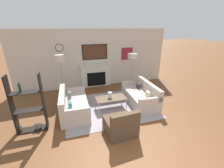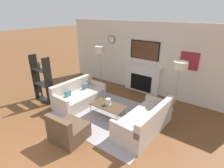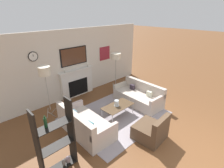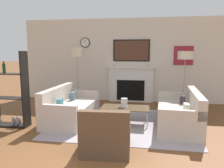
{
  "view_description": "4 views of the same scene",
  "coord_description": "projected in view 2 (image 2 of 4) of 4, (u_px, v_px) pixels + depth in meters",
  "views": [
    {
      "loc": [
        -1.36,
        -1.77,
        2.75
      ],
      "look_at": [
        0.24,
        3.28,
        0.74
      ],
      "focal_mm": 24.0,
      "sensor_mm": 36.0,
      "label": 1
    },
    {
      "loc": [
        2.9,
        -0.81,
        3.02
      ],
      "look_at": [
        -0.01,
        3.12,
        0.98
      ],
      "focal_mm": 28.0,
      "sensor_mm": 36.0,
      "label": 2
    },
    {
      "loc": [
        -3.64,
        -0.63,
        3.34
      ],
      "look_at": [
        0.32,
        3.38,
        0.94
      ],
      "focal_mm": 28.0,
      "sensor_mm": 36.0,
      "label": 3
    },
    {
      "loc": [
        0.55,
        -1.96,
        1.66
      ],
      "look_at": [
        -0.28,
        3.01,
        0.89
      ],
      "focal_mm": 35.0,
      "sensor_mm": 36.0,
      "label": 4
    }
  ],
  "objects": [
    {
      "name": "couch_right",
      "position": [
        145.0,
        121.0,
        4.69
      ],
      "size": [
        0.96,
        1.9,
        0.8
      ],
      "color": "#C1B2A4",
      "rests_on": "ground_plane"
    },
    {
      "name": "couch_left",
      "position": [
        79.0,
        96.0,
        6.09
      ],
      "size": [
        0.94,
        1.8,
        0.81
      ],
      "color": "#C1B2A4",
      "rests_on": "ground_plane"
    },
    {
      "name": "hurricane_candle",
      "position": [
        108.0,
        102.0,
        5.29
      ],
      "size": [
        0.18,
        0.18,
        0.2
      ],
      "color": "silver",
      "rests_on": "coffee_table"
    },
    {
      "name": "coffee_table",
      "position": [
        108.0,
        106.0,
        5.29
      ],
      "size": [
        1.08,
        0.58,
        0.39
      ],
      "color": "#4C3823",
      "rests_on": "ground_plane"
    },
    {
      "name": "area_rug",
      "position": [
        108.0,
        115.0,
        5.5
      ],
      "size": [
        3.14,
        2.55,
        0.01
      ],
      "color": "gray",
      "rests_on": "ground_plane"
    },
    {
      "name": "fireplace_wall",
      "position": [
        144.0,
        61.0,
        6.74
      ],
      "size": [
        7.28,
        0.28,
        2.7
      ],
      "color": "beige",
      "rests_on": "ground_plane"
    },
    {
      "name": "shelf_unit",
      "position": [
        43.0,
        83.0,
        6.11
      ],
      "size": [
        0.8,
        0.28,
        1.66
      ],
      "color": "black",
      "rests_on": "ground_plane"
    },
    {
      "name": "floor_lamp_right",
      "position": [
        180.0,
        66.0,
        5.19
      ],
      "size": [
        0.43,
        0.43,
        1.66
      ],
      "color": "#9E998E",
      "rests_on": "ground_plane"
    },
    {
      "name": "armchair",
      "position": [
        68.0,
        131.0,
        4.36
      ],
      "size": [
        0.83,
        0.82,
        0.77
      ],
      "color": "brown",
      "rests_on": "ground_plane"
    },
    {
      "name": "floor_lamp_left",
      "position": [
        100.0,
        50.0,
        6.88
      ],
      "size": [
        0.37,
        0.37,
        1.77
      ],
      "color": "#9E998E",
      "rests_on": "ground_plane"
    }
  ]
}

